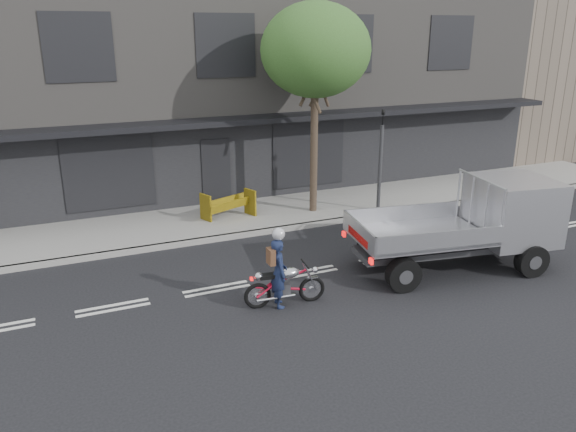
# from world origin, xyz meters

# --- Properties ---
(ground) EXTENTS (80.00, 80.00, 0.00)m
(ground) POSITION_xyz_m (0.00, 0.00, 0.00)
(ground) COLOR black
(ground) RESTS_ON ground
(sidewalk) EXTENTS (32.00, 3.20, 0.15)m
(sidewalk) POSITION_xyz_m (0.00, 4.70, 0.07)
(sidewalk) COLOR gray
(sidewalk) RESTS_ON ground
(kerb) EXTENTS (32.00, 0.20, 0.15)m
(kerb) POSITION_xyz_m (0.00, 3.10, 0.07)
(kerb) COLOR gray
(kerb) RESTS_ON ground
(building_main) EXTENTS (26.00, 10.00, 8.00)m
(building_main) POSITION_xyz_m (0.00, 11.30, 4.00)
(building_main) COLOR slate
(building_main) RESTS_ON ground
(building_neighbour) EXTENTS (14.00, 10.00, 10.00)m
(building_neighbour) POSITION_xyz_m (20.00, 11.30, 5.00)
(building_neighbour) COLOR brown
(building_neighbour) RESTS_ON ground
(street_tree) EXTENTS (3.40, 3.40, 6.74)m
(street_tree) POSITION_xyz_m (2.20, 4.20, 5.28)
(street_tree) COLOR #382B21
(street_tree) RESTS_ON ground
(traffic_light_pole) EXTENTS (0.12, 0.12, 3.50)m
(traffic_light_pole) POSITION_xyz_m (4.20, 3.35, 1.65)
(traffic_light_pole) COLOR #2D2D30
(traffic_light_pole) RESTS_ON ground
(motorcycle) EXTENTS (1.88, 0.55, 0.97)m
(motorcycle) POSITION_xyz_m (-1.20, -1.36, 0.50)
(motorcycle) COLOR black
(motorcycle) RESTS_ON ground
(rider) EXTENTS (0.45, 0.62, 1.59)m
(rider) POSITION_xyz_m (-1.35, -1.36, 0.80)
(rider) COLOR #16203F
(rider) RESTS_ON ground
(flatbed_ute) EXTENTS (5.44, 2.87, 2.40)m
(flatbed_ute) POSITION_xyz_m (4.69, -1.41, 1.37)
(flatbed_ute) COLOR black
(flatbed_ute) RESTS_ON ground
(construction_barrier) EXTENTS (1.72, 1.19, 0.89)m
(construction_barrier) POSITION_xyz_m (-0.62, 4.37, 0.60)
(construction_barrier) COLOR yellow
(construction_barrier) RESTS_ON sidewalk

